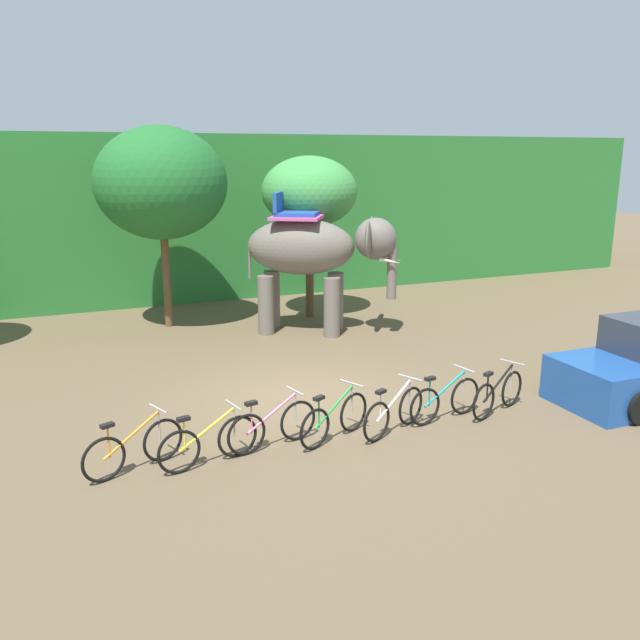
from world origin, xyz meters
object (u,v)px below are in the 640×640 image
(tree_center_right, at_px, (161,183))
(bike_yellow, at_px, (209,442))
(bike_white, at_px, (394,412))
(tree_right, at_px, (309,192))
(elephant, at_px, (313,252))
(bike_orange, at_px, (134,448))
(bike_teal, at_px, (445,400))
(bike_black, at_px, (498,394))
(bike_pink, at_px, (273,426))
(bike_green, at_px, (335,419))

(tree_center_right, xyz_separation_m, bike_yellow, (-0.99, -8.90, -3.61))
(bike_yellow, height_order, bike_white, same)
(tree_right, bearing_deg, elephant, -108.86)
(tree_center_right, height_order, elephant, tree_center_right)
(elephant, height_order, bike_white, elephant)
(tree_center_right, height_order, bike_orange, tree_center_right)
(tree_center_right, distance_m, bike_yellow, 9.66)
(bike_teal, relative_size, bike_black, 1.05)
(bike_white, bearing_deg, bike_teal, 7.36)
(bike_orange, relative_size, bike_white, 1.02)
(bike_yellow, distance_m, bike_pink, 1.15)
(tree_right, height_order, bike_white, tree_right)
(bike_orange, bearing_deg, bike_yellow, -12.71)
(bike_orange, bearing_deg, tree_right, 52.64)
(elephant, xyz_separation_m, bike_yellow, (-4.54, -6.74, -1.82))
(bike_orange, bearing_deg, bike_teal, -1.50)
(elephant, xyz_separation_m, bike_white, (-1.26, -6.78, -1.82))
(bike_green, bearing_deg, tree_center_right, 97.85)
(bike_black, bearing_deg, bike_orange, 177.71)
(bike_pink, bearing_deg, bike_teal, -1.99)
(tree_right, bearing_deg, bike_pink, -115.94)
(bike_yellow, height_order, bike_green, same)
(bike_green, xyz_separation_m, bike_black, (3.33, -0.10, 0.00))
(bike_black, bearing_deg, tree_center_right, 117.00)
(bike_pink, bearing_deg, bike_white, -6.98)
(tree_center_right, xyz_separation_m, bike_white, (2.30, -8.95, -3.61))
(tree_right, height_order, elephant, tree_right)
(bike_pink, height_order, bike_green, same)
(bike_pink, xyz_separation_m, bike_black, (4.40, -0.23, 0.00))
(bike_teal, bearing_deg, bike_yellow, -178.64)
(bike_orange, relative_size, bike_green, 1.03)
(tree_center_right, relative_size, bike_yellow, 3.28)
(tree_right, bearing_deg, tree_center_right, 172.91)
(tree_right, height_order, bike_teal, tree_right)
(elephant, height_order, bike_green, elephant)
(bike_yellow, distance_m, bike_teal, 4.44)
(bike_teal, bearing_deg, bike_white, -172.64)
(bike_yellow, xyz_separation_m, bike_pink, (1.13, 0.22, 0.00))
(tree_right, distance_m, bike_black, 9.04)
(bike_orange, height_order, bike_black, same)
(bike_pink, height_order, bike_teal, same)
(bike_yellow, distance_m, bike_white, 3.29)
(tree_center_right, xyz_separation_m, elephant, (3.55, -2.17, -1.79))
(bike_yellow, xyz_separation_m, bike_white, (3.28, -0.04, 0.00))
(bike_black, bearing_deg, bike_pink, 176.94)
(tree_right, bearing_deg, bike_white, -102.19)
(bike_yellow, relative_size, bike_black, 1.05)
(tree_right, distance_m, bike_pink, 9.67)
(bike_white, bearing_deg, bike_pink, 173.02)
(bike_green, bearing_deg, bike_pink, 173.02)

